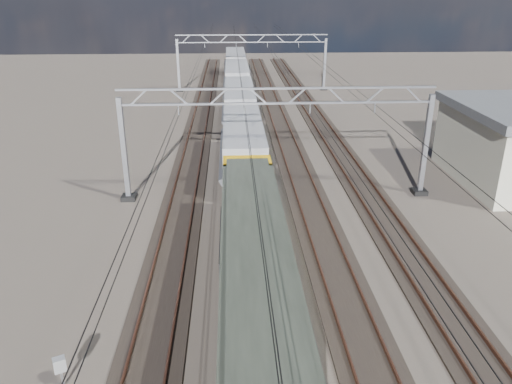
{
  "coord_description": "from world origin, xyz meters",
  "views": [
    {
      "loc": [
        -2.84,
        -25.86,
        12.68
      ],
      "look_at": [
        -1.57,
        -0.96,
        2.4
      ],
      "focal_mm": 35.0,
      "sensor_mm": 36.0,
      "label": 1
    }
  ],
  "objects_px": {
    "hopper_wagon_lead": "(243,143)",
    "hopper_wagon_mid": "(239,101)",
    "catenary_gantry_far": "(252,60)",
    "trackside_cabinet": "(60,365)",
    "locomotive": "(255,272)",
    "catenary_gantry_mid": "(277,139)",
    "hopper_wagon_fourth": "(236,61)",
    "hopper_wagon_third": "(237,77)"
  },
  "relations": [
    {
      "from": "hopper_wagon_lead",
      "to": "catenary_gantry_mid",
      "type": "bearing_deg",
      "value": -67.05
    },
    {
      "from": "catenary_gantry_far",
      "to": "hopper_wagon_mid",
      "type": "height_order",
      "value": "catenary_gantry_far"
    },
    {
      "from": "catenary_gantry_far",
      "to": "hopper_wagon_mid",
      "type": "distance_m",
      "value": 17.27
    },
    {
      "from": "catenary_gantry_mid",
      "to": "hopper_wagon_lead",
      "type": "height_order",
      "value": "catenary_gantry_mid"
    },
    {
      "from": "catenary_gantry_mid",
      "to": "locomotive",
      "type": "distance_m",
      "value": 13.22
    },
    {
      "from": "catenary_gantry_mid",
      "to": "catenary_gantry_far",
      "type": "xyz_separation_m",
      "value": [
        0.0,
        36.0,
        0.0
      ]
    },
    {
      "from": "catenary_gantry_far",
      "to": "catenary_gantry_mid",
      "type": "bearing_deg",
      "value": -90.0
    },
    {
      "from": "locomotive",
      "to": "catenary_gantry_far",
      "type": "bearing_deg",
      "value": 87.66
    },
    {
      "from": "hopper_wagon_fourth",
      "to": "catenary_gantry_mid",
      "type": "bearing_deg",
      "value": -87.58
    },
    {
      "from": "hopper_wagon_fourth",
      "to": "catenary_gantry_far",
      "type": "bearing_deg",
      "value": -79.98
    },
    {
      "from": "hopper_wagon_mid",
      "to": "hopper_wagon_fourth",
      "type": "xyz_separation_m",
      "value": [
        0.0,
        28.4,
        0.0
      ]
    },
    {
      "from": "hopper_wagon_fourth",
      "to": "hopper_wagon_mid",
      "type": "bearing_deg",
      "value": -90.0
    },
    {
      "from": "trackside_cabinet",
      "to": "catenary_gantry_mid",
      "type": "bearing_deg",
      "value": 37.27
    },
    {
      "from": "locomotive",
      "to": "hopper_wagon_lead",
      "type": "distance_m",
      "value": 17.7
    },
    {
      "from": "hopper_wagon_lead",
      "to": "trackside_cabinet",
      "type": "bearing_deg",
      "value": -107.8
    },
    {
      "from": "catenary_gantry_mid",
      "to": "trackside_cabinet",
      "type": "xyz_separation_m",
      "value": [
        -8.75,
        -16.29,
        -2.99
      ]
    },
    {
      "from": "hopper_wagon_third",
      "to": "trackside_cabinet",
      "type": "bearing_deg",
      "value": -97.78
    },
    {
      "from": "hopper_wagon_lead",
      "to": "hopper_wagon_fourth",
      "type": "height_order",
      "value": "same"
    },
    {
      "from": "hopper_wagon_third",
      "to": "hopper_wagon_fourth",
      "type": "bearing_deg",
      "value": 90.0
    },
    {
      "from": "catenary_gantry_far",
      "to": "hopper_wagon_fourth",
      "type": "height_order",
      "value": "catenary_gantry_far"
    },
    {
      "from": "locomotive",
      "to": "hopper_wagon_fourth",
      "type": "height_order",
      "value": "locomotive"
    },
    {
      "from": "catenary_gantry_mid",
      "to": "hopper_wagon_lead",
      "type": "xyz_separation_m",
      "value": [
        -2.0,
        4.72,
        -1.67
      ]
    },
    {
      "from": "hopper_wagon_mid",
      "to": "trackside_cabinet",
      "type": "relative_size",
      "value": 10.79
    },
    {
      "from": "catenary_gantry_far",
      "to": "hopper_wagon_mid",
      "type": "xyz_separation_m",
      "value": [
        -2.0,
        -17.08,
        -1.67
      ]
    },
    {
      "from": "hopper_wagon_lead",
      "to": "hopper_wagon_mid",
      "type": "relative_size",
      "value": 1.0
    },
    {
      "from": "catenary_gantry_far",
      "to": "trackside_cabinet",
      "type": "distance_m",
      "value": 53.11
    },
    {
      "from": "hopper_wagon_lead",
      "to": "hopper_wagon_third",
      "type": "distance_m",
      "value": 28.4
    },
    {
      "from": "hopper_wagon_lead",
      "to": "hopper_wagon_mid",
      "type": "height_order",
      "value": "same"
    },
    {
      "from": "catenary_gantry_far",
      "to": "hopper_wagon_fourth",
      "type": "distance_m",
      "value": 11.62
    },
    {
      "from": "hopper_wagon_lead",
      "to": "hopper_wagon_mid",
      "type": "distance_m",
      "value": 14.2
    },
    {
      "from": "locomotive",
      "to": "hopper_wagon_mid",
      "type": "bearing_deg",
      "value": 90.0
    },
    {
      "from": "hopper_wagon_lead",
      "to": "hopper_wagon_mid",
      "type": "xyz_separation_m",
      "value": [
        0.0,
        14.2,
        0.0
      ]
    },
    {
      "from": "catenary_gantry_mid",
      "to": "hopper_wagon_mid",
      "type": "distance_m",
      "value": 19.1
    },
    {
      "from": "hopper_wagon_fourth",
      "to": "hopper_wagon_lead",
      "type": "bearing_deg",
      "value": -90.0
    },
    {
      "from": "hopper_wagon_lead",
      "to": "hopper_wagon_mid",
      "type": "bearing_deg",
      "value": 90.0
    },
    {
      "from": "hopper_wagon_mid",
      "to": "hopper_wagon_fourth",
      "type": "distance_m",
      "value": 28.4
    },
    {
      "from": "catenary_gantry_mid",
      "to": "hopper_wagon_mid",
      "type": "height_order",
      "value": "catenary_gantry_mid"
    },
    {
      "from": "hopper_wagon_third",
      "to": "hopper_wagon_fourth",
      "type": "xyz_separation_m",
      "value": [
        0.0,
        14.2,
        0.0
      ]
    },
    {
      "from": "hopper_wagon_third",
      "to": "hopper_wagon_mid",
      "type": "bearing_deg",
      "value": -90.0
    },
    {
      "from": "hopper_wagon_mid",
      "to": "hopper_wagon_lead",
      "type": "bearing_deg",
      "value": -90.0
    },
    {
      "from": "hopper_wagon_lead",
      "to": "hopper_wagon_third",
      "type": "height_order",
      "value": "same"
    },
    {
      "from": "catenary_gantry_far",
      "to": "trackside_cabinet",
      "type": "relative_size",
      "value": 16.52
    }
  ]
}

